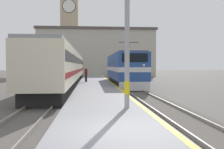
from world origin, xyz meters
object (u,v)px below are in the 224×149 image
Objects in this scene: locomotive_train at (124,69)px; person_on_platform at (86,74)px; passenger_train at (68,67)px; clock_tower at (70,24)px; catenary_mast at (130,20)px.

person_on_platform is (-4.38, 1.09, -0.58)m from locomotive_train.
locomotive_train reaches higher than passenger_train.
passenger_train is 36.89m from clock_tower.
locomotive_train reaches higher than person_on_platform.
person_on_platform is (2.29, -1.82, -0.77)m from passenger_train.
catenary_mast is 19.62m from person_on_platform.
locomotive_train is at bearing -23.59° from passenger_train.
locomotive_train is at bearing -76.68° from clock_tower.
clock_tower is at bearing 96.96° from catenary_mast.
person_on_platform is 0.07× the size of clock_tower.
passenger_train is (-6.67, 2.91, 0.20)m from locomotive_train.
clock_tower reaches higher than passenger_train.
catenary_mast is 0.32× the size of clock_tower.
person_on_platform is at bearing -38.57° from passenger_train.
catenary_mast reaches higher than passenger_train.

